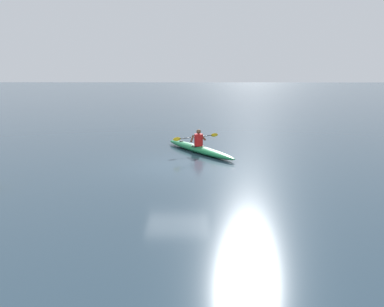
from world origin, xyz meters
The scene contains 3 objects.
ground_plane centered at (0.00, 0.00, 0.00)m, with size 160.00×160.00×0.00m, color #283D4C.
kayak centered at (-0.87, -2.58, 0.15)m, with size 3.40×4.64×0.30m.
kayaker centered at (-0.83, -2.63, 0.62)m, with size 2.06×1.40×0.75m.
Camera 1 is at (-0.85, 16.23, 3.92)m, focal length 39.53 mm.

